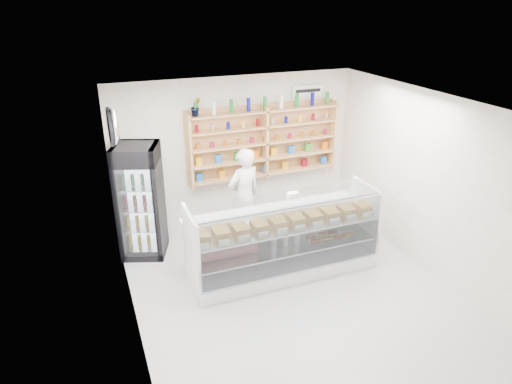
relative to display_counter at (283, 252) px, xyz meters
name	(u,v)px	position (x,y,z in m)	size (l,w,h in m)	color
room	(296,208)	(-0.09, -0.58, 1.04)	(5.00, 5.00, 5.00)	#BAB9BF
display_counter	(283,252)	(0.00, 0.00, 0.00)	(2.96, 0.88, 1.29)	white
shop_worker	(244,196)	(-0.22, 1.16, 0.51)	(0.63, 0.42, 1.74)	silver
drinks_cooler	(141,201)	(-1.94, 1.39, 0.61)	(0.88, 0.87, 1.92)	black
wall_shelving	(265,142)	(0.41, 1.76, 1.24)	(2.84, 0.28, 1.33)	tan
potted_plant	(196,107)	(-0.84, 1.76, 2.00)	(0.18, 0.14, 0.33)	#1E6626
security_mirror	(114,126)	(-2.26, 0.62, 2.09)	(0.15, 0.50, 0.50)	silver
wall_sign	(308,90)	(1.31, 1.89, 2.09)	(0.62, 0.03, 0.20)	white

